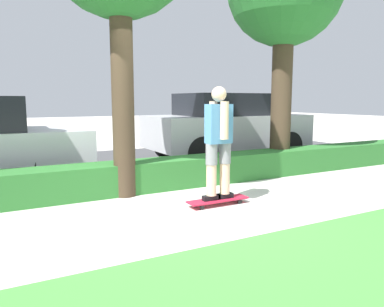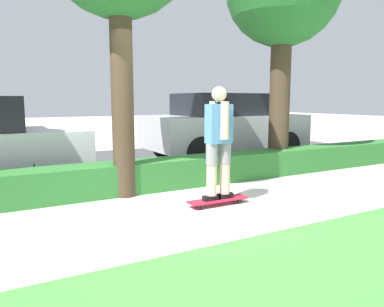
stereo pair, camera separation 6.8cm
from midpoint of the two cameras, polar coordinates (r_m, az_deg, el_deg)
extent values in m
plane|color=beige|center=(5.01, 1.40, -9.14)|extent=(60.00, 60.00, 0.00)
cube|color=#474749|center=(8.79, -12.59, -1.75)|extent=(15.90, 5.00, 0.01)
cube|color=#2D702D|center=(6.34, -5.94, -3.19)|extent=(15.90, 0.60, 0.49)
cube|color=red|center=(5.39, 3.63, -7.04)|extent=(0.92, 0.24, 0.02)
cylinder|color=black|center=(5.50, 6.91, -7.24)|extent=(0.07, 0.04, 0.07)
cylinder|color=black|center=(5.64, 5.83, -6.83)|extent=(0.07, 0.04, 0.07)
cylinder|color=black|center=(5.17, 1.21, -8.19)|extent=(0.07, 0.04, 0.07)
cylinder|color=black|center=(5.32, 0.23, -7.71)|extent=(0.07, 0.04, 0.07)
cube|color=black|center=(5.32, 2.61, -6.73)|extent=(0.26, 0.09, 0.07)
cylinder|color=beige|center=(5.23, 2.64, -2.48)|extent=(0.14, 0.14, 0.73)
cylinder|color=gray|center=(5.19, 2.66, -0.09)|extent=(0.16, 0.16, 0.29)
cube|color=black|center=(5.43, 4.63, -6.42)|extent=(0.26, 0.09, 0.07)
cylinder|color=beige|center=(5.35, 4.68, -2.26)|extent=(0.14, 0.14, 0.73)
cylinder|color=gray|center=(5.31, 4.71, 0.07)|extent=(0.16, 0.16, 0.29)
cube|color=#4C84B7|center=(5.21, 3.74, 4.54)|extent=(0.35, 0.19, 0.54)
cylinder|color=beige|center=(5.08, 4.63, 5.05)|extent=(0.11, 0.11, 0.51)
cylinder|color=beige|center=(5.33, 2.89, 5.21)|extent=(0.11, 0.11, 0.51)
sphere|color=beige|center=(5.20, 3.78, 9.01)|extent=(0.21, 0.21, 0.21)
cylinder|color=#423323|center=(5.81, -10.91, 8.99)|extent=(0.34, 0.34, 3.17)
cylinder|color=#423323|center=(7.92, 12.96, 8.24)|extent=(0.41, 0.41, 3.05)
cylinder|color=black|center=(6.97, -20.95, -2.14)|extent=(0.62, 0.22, 0.62)
cylinder|color=black|center=(8.65, -22.58, -0.31)|extent=(0.62, 0.22, 0.62)
cube|color=#B7B7BC|center=(9.24, 4.93, 3.52)|extent=(3.94, 1.83, 0.76)
cube|color=black|center=(9.15, 4.36, 7.47)|extent=(2.06, 1.60, 0.52)
cylinder|color=black|center=(9.39, 13.92, 1.06)|extent=(0.73, 0.22, 0.73)
cylinder|color=black|center=(10.65, 7.86, 2.04)|extent=(0.73, 0.22, 0.73)
cylinder|color=black|center=(7.95, 0.93, 0.05)|extent=(0.73, 0.22, 0.73)
cylinder|color=black|center=(9.41, -4.11, 1.29)|extent=(0.73, 0.22, 0.73)
camera|label=1|loc=(0.03, 89.64, 0.05)|focal=35.00mm
camera|label=2|loc=(0.03, -90.36, -0.05)|focal=35.00mm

